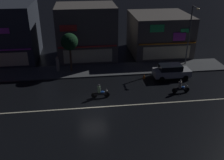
# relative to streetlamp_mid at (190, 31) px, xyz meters

# --- Properties ---
(ground_plane) EXTENTS (140.00, 140.00, 0.00)m
(ground_plane) POSITION_rel_streetlamp_mid_xyz_m (-12.81, -8.97, -4.59)
(ground_plane) COLOR black
(lane_divider_stripe) EXTENTS (33.56, 0.16, 0.01)m
(lane_divider_stripe) POSITION_rel_streetlamp_mid_xyz_m (-12.81, -8.97, -4.58)
(lane_divider_stripe) COLOR beige
(lane_divider_stripe) RESTS_ON ground
(sidewalk_far) EXTENTS (35.33, 3.86, 0.14)m
(sidewalk_far) POSITION_rel_streetlamp_mid_xyz_m (-12.81, -0.31, -4.52)
(sidewalk_far) COLOR #424447
(sidewalk_far) RESTS_ON ground
(storefront_left_block) EXTENTS (7.42, 8.49, 7.55)m
(storefront_left_block) POSITION_rel_streetlamp_mid_xyz_m (-23.41, 5.78, -0.82)
(storefront_left_block) COLOR #2D333D
(storefront_left_block) RESTS_ON ground
(storefront_center_block) EXTENTS (7.92, 6.43, 7.32)m
(storefront_center_block) POSITION_rel_streetlamp_mid_xyz_m (-12.81, 4.76, -0.93)
(storefront_center_block) COLOR #56514C
(storefront_center_block) RESTS_ON ground
(storefront_right_block) EXTENTS (8.16, 8.24, 5.67)m
(storefront_right_block) POSITION_rel_streetlamp_mid_xyz_m (-2.21, 5.66, -1.75)
(storefront_right_block) COLOR #56514C
(storefront_right_block) RESTS_ON ground
(streetlamp_mid) EXTENTS (0.44, 1.64, 7.60)m
(streetlamp_mid) POSITION_rel_streetlamp_mid_xyz_m (0.00, 0.00, 0.00)
(streetlamp_mid) COLOR #47494C
(streetlamp_mid) RESTS_ON sidewalk_far
(pedestrian_on_sidewalk) EXTENTS (0.40, 0.40, 1.91)m
(pedestrian_on_sidewalk) POSITION_rel_streetlamp_mid_xyz_m (-16.64, -0.07, -3.57)
(pedestrian_on_sidewalk) COLOR gray
(pedestrian_on_sidewalk) RESTS_ON sidewalk_far
(street_tree) EXTENTS (2.05, 2.05, 4.80)m
(street_tree) POSITION_rel_streetlamp_mid_xyz_m (-14.98, -0.26, -0.72)
(street_tree) COLOR #473323
(street_tree) RESTS_ON sidewalk_far
(parked_car_near_kerb) EXTENTS (4.30, 1.98, 1.67)m
(parked_car_near_kerb) POSITION_rel_streetlamp_mid_xyz_m (-3.26, -3.48, -3.72)
(parked_car_near_kerb) COLOR #9EA0A5
(parked_car_near_kerb) RESTS_ON ground
(motorcycle_lead) EXTENTS (1.90, 0.60, 1.52)m
(motorcycle_lead) POSITION_rel_streetlamp_mid_xyz_m (-11.98, -7.13, -3.95)
(motorcycle_lead) COLOR black
(motorcycle_lead) RESTS_ON ground
(motorcycle_opposite_lane) EXTENTS (1.90, 0.60, 1.52)m
(motorcycle_opposite_lane) POSITION_rel_streetlamp_mid_xyz_m (-3.48, -7.15, -3.95)
(motorcycle_opposite_lane) COLOR black
(motorcycle_opposite_lane) RESTS_ON ground
(traffic_cone) EXTENTS (0.36, 0.36, 0.55)m
(traffic_cone) POSITION_rel_streetlamp_mid_xyz_m (-6.44, -3.21, -4.31)
(traffic_cone) COLOR orange
(traffic_cone) RESTS_ON ground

